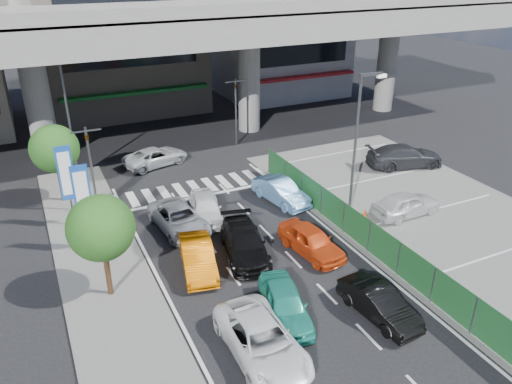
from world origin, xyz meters
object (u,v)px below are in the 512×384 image
wagon_silver_front_left (179,219)px  parked_sedan_white (406,204)px  sedan_white_mid_left (262,341)px  sedan_white_front_mid (206,207)px  traffic_light_right (236,95)px  street_lamp_left (70,107)px  taxi_orange_left (198,257)px  tree_near (101,228)px  kei_truck_front_right (281,192)px  crossing_wagon_silver (156,157)px  taxi_orange_right (311,241)px  parked_sedan_dgrey (405,156)px  signboard_near (83,197)px  traffic_light_left (89,150)px  traffic_cone (365,214)px  hatch_black_mid_right (379,303)px  street_lamp_right (359,133)px  sedan_black_mid (244,243)px  taxi_teal_mid (285,304)px  tree_far (54,149)px

wagon_silver_front_left → parked_sedan_white: parked_sedan_white is taller
sedan_white_mid_left → sedan_white_front_mid: size_ratio=1.23×
traffic_light_right → sedan_white_front_mid: (-6.29, -10.19, -3.25)m
street_lamp_left → sedan_white_front_mid: bearing=-58.9°
traffic_light_right → taxi_orange_left: 17.28m
traffic_light_right → tree_near: (-12.50, -15.00, -0.55)m
tree_near → taxi_orange_left: 4.94m
kei_truck_front_right → crossing_wagon_silver: (-5.20, 8.91, -0.06)m
tree_near → taxi_orange_right: (9.70, -0.81, -2.70)m
parked_sedan_dgrey → signboard_near: bearing=109.9°
tree_near → taxi_orange_left: (4.13, 0.24, -2.71)m
taxi_orange_right → wagon_silver_front_left: 7.25m
traffic_light_left → tree_near: size_ratio=1.08×
kei_truck_front_right → traffic_cone: kei_truck_front_right is taller
hatch_black_mid_right → parked_sedan_dgrey: 16.75m
hatch_black_mid_right → signboard_near: bearing=128.8°
traffic_light_left → signboard_near: 4.22m
street_lamp_right → kei_truck_front_right: (-3.18, 2.81, -4.08)m
taxi_orange_right → kei_truck_front_right: same height
street_lamp_right → wagon_silver_front_left: bearing=167.0°
traffic_light_right → hatch_black_mid_right: (-2.81, -21.16, -3.29)m
sedan_white_mid_left → kei_truck_front_right: (6.61, 10.89, 0.00)m
sedan_black_mid → sedan_white_front_mid: bearing=107.9°
parked_sedan_dgrey → taxi_orange_left: bearing=123.1°
wagon_silver_front_left → parked_sedan_white: 12.70m
sedan_white_mid_left → traffic_cone: 12.02m
crossing_wagon_silver → traffic_light_right: bearing=-93.7°
taxi_teal_mid → hatch_black_mid_right: size_ratio=1.04×
wagon_silver_front_left → sedan_white_mid_left: bearing=-96.0°
wagon_silver_front_left → kei_truck_front_right: (6.50, 0.58, 0.04)m
taxi_orange_right → wagon_silver_front_left: size_ratio=0.86×
signboard_near → taxi_orange_left: signboard_near is taller
sedan_white_front_mid → traffic_cone: size_ratio=6.37×
street_lamp_left → taxi_orange_left: 14.77m
parked_sedan_white → parked_sedan_dgrey: bearing=-41.7°
street_lamp_right → sedan_white_front_mid: (-7.96, 2.81, -4.08)m
sedan_white_front_mid → tree_far: bearing=153.6°
taxi_teal_mid → taxi_orange_left: 5.22m
tree_far → crossing_wagon_silver: 7.83m
tree_far → taxi_orange_right: bearing=-47.1°
taxi_teal_mid → wagon_silver_front_left: 8.96m
parked_sedan_dgrey → traffic_light_left: bearing=99.0°
traffic_light_right → tree_near: 19.53m
traffic_light_right → taxi_teal_mid: size_ratio=1.28×
taxi_orange_left → taxi_orange_right: size_ratio=1.02×
street_lamp_left → wagon_silver_front_left: street_lamp_left is taller
signboard_near → wagon_silver_front_left: signboard_near is taller
street_lamp_right → taxi_orange_left: street_lamp_right is taller
tree_far → sedan_white_front_mid: bearing=-39.0°
hatch_black_mid_right → tree_near: bearing=142.1°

